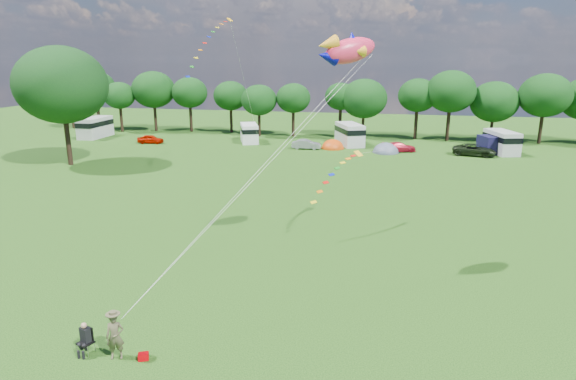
% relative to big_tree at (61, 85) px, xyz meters
% --- Properties ---
extents(ground_plane, '(180.00, 180.00, 0.00)m').
position_rel_big_tree_xyz_m(ground_plane, '(30.00, -28.00, -9.02)').
color(ground_plane, black).
rests_on(ground_plane, ground).
extents(tree_line, '(102.98, 10.98, 10.27)m').
position_rel_big_tree_xyz_m(tree_line, '(35.30, 26.99, -2.67)').
color(tree_line, black).
rests_on(tree_line, ground).
extents(big_tree, '(10.00, 10.00, 13.28)m').
position_rel_big_tree_xyz_m(big_tree, '(0.00, 0.00, 0.00)').
color(big_tree, black).
rests_on(big_tree, ground).
extents(car_a, '(3.91, 1.92, 1.25)m').
position_rel_big_tree_xyz_m(car_a, '(2.07, 15.30, -8.39)').
color(car_a, '#BB1200').
rests_on(car_a, ground).
extents(car_b, '(3.75, 1.64, 1.29)m').
position_rel_big_tree_xyz_m(car_b, '(24.88, 15.58, -8.37)').
color(car_b, gray).
rests_on(car_b, ground).
extents(car_c, '(4.59, 3.29, 1.27)m').
position_rel_big_tree_xyz_m(car_c, '(37.20, 16.15, -8.38)').
color(car_c, red).
rests_on(car_c, ground).
extents(car_d, '(5.73, 3.58, 1.45)m').
position_rel_big_tree_xyz_m(car_d, '(46.42, 15.46, -8.29)').
color(car_d, black).
rests_on(car_d, ground).
extents(campervan_a, '(2.83, 6.39, 3.10)m').
position_rel_big_tree_xyz_m(campervan_a, '(-8.94, 18.65, -7.35)').
color(campervan_a, '#B3B4B5').
rests_on(campervan_a, ground).
extents(campervan_b, '(4.10, 5.89, 2.66)m').
position_rel_big_tree_xyz_m(campervan_b, '(15.72, 19.40, -7.59)').
color(campervan_b, white).
rests_on(campervan_b, ground).
extents(campervan_c, '(4.85, 6.68, 3.01)m').
position_rel_big_tree_xyz_m(campervan_c, '(30.30, 20.14, -7.40)').
color(campervan_c, silver).
rests_on(campervan_c, ground).
extents(campervan_d, '(3.97, 6.32, 2.88)m').
position_rel_big_tree_xyz_m(campervan_d, '(50.05, 18.06, -7.47)').
color(campervan_d, '#B8B8BA').
rests_on(campervan_d, ground).
extents(tent_orange, '(3.15, 3.45, 2.47)m').
position_rel_big_tree_xyz_m(tent_orange, '(28.34, 16.80, -9.00)').
color(tent_orange, '#C74009').
rests_on(tent_orange, ground).
extents(tent_greyblue, '(3.45, 3.78, 2.57)m').
position_rel_big_tree_xyz_m(tent_greyblue, '(35.48, 15.24, -9.00)').
color(tent_greyblue, '#4F586A').
rests_on(tent_greyblue, ground).
extents(awning_navy, '(4.42, 4.01, 2.28)m').
position_rel_big_tree_xyz_m(awning_navy, '(49.26, 17.77, -7.88)').
color(awning_navy, '#131134').
rests_on(awning_navy, ground).
extents(kite_flyer, '(0.84, 0.69, 1.97)m').
position_rel_big_tree_xyz_m(kite_flyer, '(25.58, -32.62, -8.03)').
color(kite_flyer, brown).
rests_on(kite_flyer, ground).
extents(camp_chair, '(0.73, 0.75, 1.41)m').
position_rel_big_tree_xyz_m(camp_chair, '(24.18, -32.55, -8.17)').
color(camp_chair, '#99999E').
rests_on(camp_chair, ground).
extents(kite_bag, '(0.49, 0.42, 0.29)m').
position_rel_big_tree_xyz_m(kite_bag, '(26.69, -32.51, -8.87)').
color(kite_bag, '#CE0007').
rests_on(kite_bag, ground).
extents(fish_kite, '(3.50, 3.04, 1.97)m').
position_rel_big_tree_xyz_m(fish_kite, '(33.45, -21.49, 3.21)').
color(fish_kite, '#EF2850').
rests_on(fish_kite, ground).
extents(streamer_kite_a, '(3.18, 5.54, 5.74)m').
position_rel_big_tree_xyz_m(streamer_kite_a, '(18.23, -0.86, 4.81)').
color(streamer_kite_a, '#FCA60D').
rests_on(streamer_kite_a, ground).
extents(streamer_kite_c, '(3.09, 4.96, 2.79)m').
position_rel_big_tree_xyz_m(streamer_kite_c, '(32.77, -15.40, -4.53)').
color(streamer_kite_c, yellow).
rests_on(streamer_kite_c, ground).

